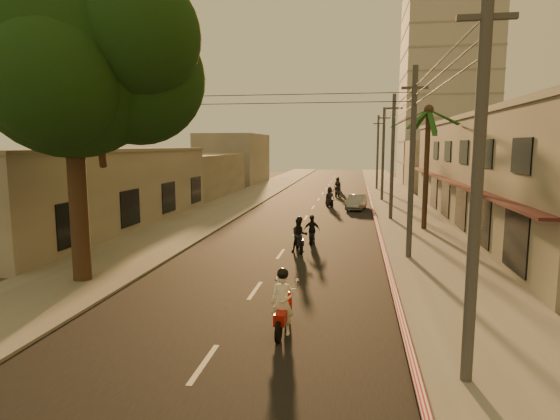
# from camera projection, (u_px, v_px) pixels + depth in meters

# --- Properties ---
(ground) EXTENTS (160.00, 160.00, 0.00)m
(ground) POSITION_uv_depth(u_px,v_px,m) (242.00, 309.00, 15.53)
(ground) COLOR #383023
(ground) RESTS_ON ground
(road) EXTENTS (10.00, 140.00, 0.02)m
(road) POSITION_uv_depth(u_px,v_px,m) (306.00, 218.00, 35.08)
(road) COLOR black
(road) RESTS_ON ground
(sidewalk_right) EXTENTS (5.00, 140.00, 0.12)m
(sidewalk_right) POSITION_uv_depth(u_px,v_px,m) (409.00, 220.00, 33.89)
(sidewalk_right) COLOR slate
(sidewalk_right) RESTS_ON ground
(sidewalk_left) EXTENTS (5.00, 140.00, 0.12)m
(sidewalk_left) POSITION_uv_depth(u_px,v_px,m) (210.00, 215.00, 36.27)
(sidewalk_left) COLOR slate
(sidewalk_left) RESTS_ON ground
(curb_stripe) EXTENTS (0.20, 60.00, 0.20)m
(curb_stripe) POSITION_uv_depth(u_px,v_px,m) (378.00, 230.00, 29.37)
(curb_stripe) COLOR #B61326
(curb_stripe) RESTS_ON ground
(shophouse_row) EXTENTS (8.80, 34.20, 7.30)m
(shophouse_row) POSITION_uv_depth(u_px,v_px,m) (516.00, 172.00, 30.42)
(shophouse_row) COLOR gray
(shophouse_row) RESTS_ON ground
(left_building) EXTENTS (8.20, 24.20, 5.20)m
(left_building) POSITION_uv_depth(u_px,v_px,m) (88.00, 188.00, 31.08)
(left_building) COLOR #A19C91
(left_building) RESTS_ON ground
(distant_tower) EXTENTS (12.10, 12.10, 28.00)m
(distant_tower) POSITION_uv_depth(u_px,v_px,m) (447.00, 84.00, 65.83)
(distant_tower) COLOR #B7B5B2
(distant_tower) RESTS_ON ground
(broadleaf_tree) EXTENTS (9.60, 8.70, 12.10)m
(broadleaf_tree) POSITION_uv_depth(u_px,v_px,m) (82.00, 63.00, 17.51)
(broadleaf_tree) COLOR black
(broadleaf_tree) RESTS_ON ground
(palm_tree) EXTENTS (5.00, 5.00, 8.20)m
(palm_tree) POSITION_uv_depth(u_px,v_px,m) (428.00, 117.00, 28.92)
(palm_tree) COLOR black
(palm_tree) RESTS_ON ground
(utility_poles) EXTENTS (1.20, 48.26, 9.00)m
(utility_poles) POSITION_uv_depth(u_px,v_px,m) (393.00, 129.00, 33.21)
(utility_poles) COLOR #38383A
(utility_poles) RESTS_ON ground
(filler_right) EXTENTS (8.00, 14.00, 6.00)m
(filler_right) POSITION_uv_depth(u_px,v_px,m) (442.00, 165.00, 56.90)
(filler_right) COLOR #A19C91
(filler_right) RESTS_ON ground
(filler_left_near) EXTENTS (8.00, 14.00, 4.40)m
(filler_left_near) POSITION_uv_depth(u_px,v_px,m) (191.00, 175.00, 50.69)
(filler_left_near) COLOR #A19C91
(filler_left_near) RESTS_ON ground
(filler_left_far) EXTENTS (8.00, 14.00, 7.00)m
(filler_left_far) POSITION_uv_depth(u_px,v_px,m) (234.00, 158.00, 68.11)
(filler_left_far) COLOR #A19C91
(filler_left_far) RESTS_ON ground
(scooter_red) EXTENTS (0.75, 1.99, 1.96)m
(scooter_red) POSITION_uv_depth(u_px,v_px,m) (283.00, 305.00, 13.39)
(scooter_red) COLOR black
(scooter_red) RESTS_ON ground
(scooter_mid_a) EXTENTS (1.18, 1.83, 1.84)m
(scooter_mid_a) POSITION_uv_depth(u_px,v_px,m) (299.00, 236.00, 23.76)
(scooter_mid_a) COLOR black
(scooter_mid_a) RESTS_ON ground
(scooter_mid_b) EXTENTS (0.93, 1.64, 1.61)m
(scooter_mid_b) POSITION_uv_depth(u_px,v_px,m) (312.00, 231.00, 25.80)
(scooter_mid_b) COLOR black
(scooter_mid_b) RESTS_ON ground
(scooter_far_a) EXTENTS (1.21, 1.70, 1.78)m
(scooter_far_a) POSITION_uv_depth(u_px,v_px,m) (330.00, 198.00, 41.35)
(scooter_far_a) COLOR black
(scooter_far_a) RESTS_ON ground
(scooter_far_b) EXTENTS (1.20, 1.66, 1.64)m
(scooter_far_b) POSITION_uv_depth(u_px,v_px,m) (337.00, 190.00, 49.26)
(scooter_far_b) COLOR black
(scooter_far_b) RESTS_ON ground
(parked_car) EXTENTS (2.46, 4.22, 1.26)m
(parked_car) POSITION_uv_depth(u_px,v_px,m) (356.00, 202.00, 39.65)
(parked_car) COLOR gray
(parked_car) RESTS_ON ground
(scooter_far_c) EXTENTS (1.10, 1.77, 1.78)m
(scooter_far_c) POSITION_uv_depth(u_px,v_px,m) (338.00, 185.00, 54.29)
(scooter_far_c) COLOR black
(scooter_far_c) RESTS_ON ground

